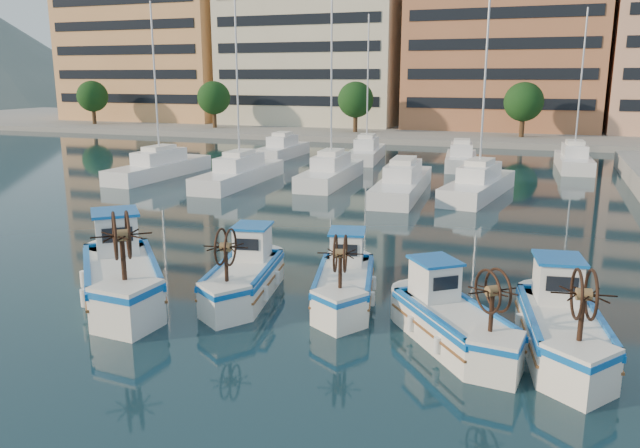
# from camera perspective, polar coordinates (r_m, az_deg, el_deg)

# --- Properties ---
(ground) EXTENTS (300.00, 300.00, 0.00)m
(ground) POSITION_cam_1_polar(r_m,az_deg,el_deg) (17.52, -2.97, -9.35)
(ground) COLOR #17313C
(ground) RESTS_ON ground
(waterfront) EXTENTS (180.00, 40.00, 25.60)m
(waterfront) POSITION_cam_1_polar(r_m,az_deg,el_deg) (80.10, 22.68, 15.48)
(waterfront) COLOR gray
(waterfront) RESTS_ON ground
(yacht_marina) EXTENTS (41.28, 23.43, 11.50)m
(yacht_marina) POSITION_cam_1_polar(r_m,az_deg,el_deg) (43.48, 6.75, 5.03)
(yacht_marina) COLOR white
(yacht_marina) RESTS_ON ground
(fishing_boat_a) EXTENTS (4.83, 5.14, 3.25)m
(fishing_boat_a) POSITION_cam_1_polar(r_m,az_deg,el_deg) (20.24, -17.75, -4.14)
(fishing_boat_a) COLOR white
(fishing_boat_a) RESTS_ON ground
(fishing_boat_b) EXTENTS (2.41, 4.32, 2.62)m
(fishing_boat_b) POSITION_cam_1_polar(r_m,az_deg,el_deg) (19.77, -6.90, -4.52)
(fishing_boat_b) COLOR white
(fishing_boat_b) RESTS_ON ground
(fishing_boat_c) EXTENTS (2.53, 4.23, 2.56)m
(fishing_boat_c) POSITION_cam_1_polar(r_m,az_deg,el_deg) (19.14, 2.26, -5.09)
(fishing_boat_c) COLOR white
(fishing_boat_c) RESTS_ON ground
(fishing_boat_d) EXTENTS (3.69, 4.06, 2.53)m
(fishing_boat_d) POSITION_cam_1_polar(r_m,az_deg,el_deg) (16.58, 11.89, -8.38)
(fishing_boat_d) COLOR white
(fishing_boat_d) RESTS_ON ground
(fishing_boat_e) EXTENTS (2.43, 4.54, 2.76)m
(fishing_boat_e) POSITION_cam_1_polar(r_m,az_deg,el_deg) (16.85, 21.24, -8.45)
(fishing_boat_e) COLOR white
(fishing_boat_e) RESTS_ON ground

